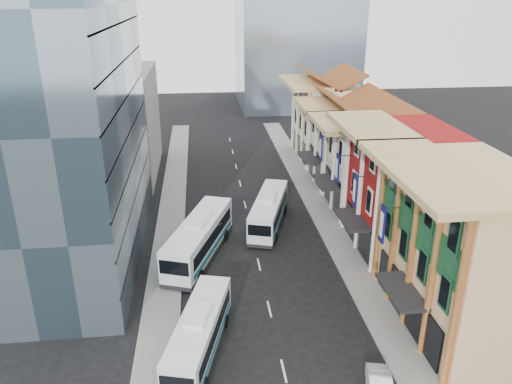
{
  "coord_description": "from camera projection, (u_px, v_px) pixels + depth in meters",
  "views": [
    {
      "loc": [
        -4.79,
        -24.87,
        23.42
      ],
      "look_at": [
        0.59,
        22.63,
        4.13
      ],
      "focal_mm": 35.0,
      "sensor_mm": 36.0,
      "label": 1
    }
  ],
  "objects": [
    {
      "name": "shophouse_red",
      "position": [
        404.0,
        190.0,
        47.06
      ],
      "size": [
        8.0,
        10.0,
        12.0
      ],
      "primitive_type": "cube",
      "color": "maroon",
      "rests_on": "ground"
    },
    {
      "name": "bus_left_far",
      "position": [
        199.0,
        238.0,
        46.55
      ],
      "size": [
        6.98,
        12.89,
        4.05
      ],
      "primitive_type": null,
      "rotation": [
        0.0,
        0.0,
        -0.34
      ],
      "color": "white",
      "rests_on": "ground"
    },
    {
      "name": "sidewalk_right",
      "position": [
        330.0,
        226.0,
        53.31
      ],
      "size": [
        3.0,
        90.0,
        0.15
      ],
      "primitive_type": "cube",
      "color": "slate",
      "rests_on": "ground"
    },
    {
      "name": "bus_left_near",
      "position": [
        199.0,
        333.0,
        34.17
      ],
      "size": [
        5.06,
        10.75,
        3.36
      ],
      "primitive_type": null,
      "rotation": [
        0.0,
        0.0,
        -0.26
      ],
      "color": "silver",
      "rests_on": "ground"
    },
    {
      "name": "office_block_far",
      "position": [
        116.0,
        123.0,
        66.6
      ],
      "size": [
        10.0,
        18.0,
        14.0
      ],
      "primitive_type": "cube",
      "color": "gray",
      "rests_on": "ground"
    },
    {
      "name": "office_tower",
      "position": [
        55.0,
        98.0,
        42.3
      ],
      "size": [
        12.0,
        26.0,
        30.0
      ],
      "primitive_type": "cube",
      "color": "#425969",
      "rests_on": "ground"
    },
    {
      "name": "shophouse_cream_near",
      "position": [
        370.0,
        167.0,
        56.19
      ],
      "size": [
        8.0,
        9.0,
        10.0
      ],
      "primitive_type": "cube",
      "color": "beige",
      "rests_on": "ground"
    },
    {
      "name": "shophouse_cream_far",
      "position": [
        328.0,
        121.0,
        73.97
      ],
      "size": [
        8.0,
        12.0,
        11.0
      ],
      "primitive_type": "cube",
      "color": "beige",
      "rests_on": "ground"
    },
    {
      "name": "shophouse_cream_mid",
      "position": [
        348.0,
        144.0,
        64.48
      ],
      "size": [
        8.0,
        9.0,
        10.0
      ],
      "primitive_type": "cube",
      "color": "beige",
      "rests_on": "ground"
    },
    {
      "name": "sidewalk_left",
      "position": [
        169.0,
        234.0,
        51.54
      ],
      "size": [
        3.0,
        90.0,
        0.15
      ],
      "primitive_type": "cube",
      "color": "slate",
      "rests_on": "ground"
    },
    {
      "name": "bus_right",
      "position": [
        269.0,
        210.0,
        52.93
      ],
      "size": [
        5.81,
        11.53,
        3.61
      ],
      "primitive_type": null,
      "rotation": [
        0.0,
        0.0,
        -0.3
      ],
      "color": "white",
      "rests_on": "ground"
    },
    {
      "name": "ground",
      "position": [
        286.0,
        382.0,
        32.18
      ],
      "size": [
        200.0,
        200.0,
        0.0
      ],
      "primitive_type": "plane",
      "color": "black",
      "rests_on": "ground"
    },
    {
      "name": "shophouse_tan",
      "position": [
        468.0,
        251.0,
        36.01
      ],
      "size": [
        8.0,
        14.0,
        12.0
      ],
      "primitive_type": "cube",
      "color": "#DDB27F",
      "rests_on": "ground"
    }
  ]
}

